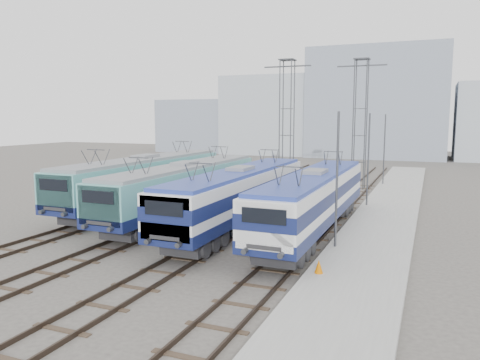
% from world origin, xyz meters
% --- Properties ---
extents(ground, '(160.00, 160.00, 0.00)m').
position_xyz_m(ground, '(0.00, 0.00, 0.00)').
color(ground, '#514C47').
extents(platform, '(4.00, 70.00, 0.30)m').
position_xyz_m(platform, '(10.20, 8.00, 0.15)').
color(platform, '#9E9E99').
rests_on(platform, ground).
extents(locomotive_far_left, '(2.91, 18.41, 3.46)m').
position_xyz_m(locomotive_far_left, '(-6.75, 8.17, 2.29)').
color(locomotive_far_left, '#131C4E').
rests_on(locomotive_far_left, ground).
extents(locomotive_center_left, '(2.79, 17.59, 3.31)m').
position_xyz_m(locomotive_center_left, '(-2.25, 6.04, 2.20)').
color(locomotive_center_left, '#131C4E').
rests_on(locomotive_center_left, ground).
extents(locomotive_center_right, '(2.76, 17.46, 3.28)m').
position_xyz_m(locomotive_center_right, '(2.25, 4.81, 2.23)').
color(locomotive_center_right, '#131C4E').
rests_on(locomotive_center_right, ground).
extents(locomotive_far_right, '(2.75, 17.40, 3.27)m').
position_xyz_m(locomotive_far_right, '(6.75, 5.01, 2.23)').
color(locomotive_far_right, '#131C4E').
rests_on(locomotive_far_right, ground).
extents(catenary_tower_west, '(4.50, 1.20, 12.00)m').
position_xyz_m(catenary_tower_west, '(0.00, 22.00, 6.64)').
color(catenary_tower_west, '#3F4247').
rests_on(catenary_tower_west, ground).
extents(catenary_tower_east, '(4.50, 1.20, 12.00)m').
position_xyz_m(catenary_tower_east, '(6.50, 24.00, 6.64)').
color(catenary_tower_east, '#3F4247').
rests_on(catenary_tower_east, ground).
extents(mast_front, '(0.12, 0.12, 7.00)m').
position_xyz_m(mast_front, '(8.60, 2.00, 3.50)').
color(mast_front, '#3F4247').
rests_on(mast_front, ground).
extents(mast_mid, '(0.12, 0.12, 7.00)m').
position_xyz_m(mast_mid, '(8.60, 14.00, 3.50)').
color(mast_mid, '#3F4247').
rests_on(mast_mid, ground).
extents(mast_rear, '(0.12, 0.12, 7.00)m').
position_xyz_m(mast_rear, '(8.60, 26.00, 3.50)').
color(mast_rear, '#3F4247').
rests_on(mast_rear, ground).
extents(safety_cone, '(0.36, 0.36, 0.56)m').
position_xyz_m(safety_cone, '(8.75, -2.31, 0.58)').
color(safety_cone, '#CE6600').
rests_on(safety_cone, platform).
extents(building_west, '(18.00, 12.00, 14.00)m').
position_xyz_m(building_west, '(-14.00, 62.00, 7.00)').
color(building_west, '#A6B1BB').
rests_on(building_west, ground).
extents(building_center, '(22.00, 14.00, 18.00)m').
position_xyz_m(building_center, '(4.00, 62.00, 9.00)').
color(building_center, '#8792A3').
rests_on(building_center, ground).
extents(building_far_west, '(14.00, 10.00, 10.00)m').
position_xyz_m(building_far_west, '(-30.00, 62.00, 5.00)').
color(building_far_west, '#8792A3').
rests_on(building_far_west, ground).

